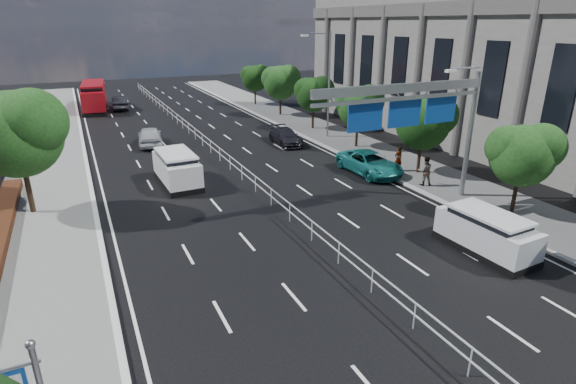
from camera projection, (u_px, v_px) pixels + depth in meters
ground at (448, 359)px, 13.71m from camera, size 160.00×160.00×0.00m
median_fence at (223, 156)px, 32.54m from camera, size 0.05×85.00×1.02m
overhead_gantry at (418, 106)px, 22.92m from camera, size 10.24×0.38×7.45m
streetlight_far at (326, 78)px, 38.05m from camera, size 2.78×2.40×9.00m
civic_hall at (479, 63)px, 39.59m from camera, size 14.40×36.00×14.35m
near_tree_back at (17, 129)px, 22.48m from camera, size 4.84×4.51×6.69m
far_tree_c at (524, 152)px, 22.90m from camera, size 3.52×3.28×4.94m
far_tree_d at (424, 120)px, 29.15m from camera, size 3.85×3.59×5.34m
far_tree_e at (359, 104)px, 35.53m from camera, size 3.63×3.38×5.13m
far_tree_f at (314, 93)px, 41.89m from camera, size 3.52×3.28×5.02m
far_tree_g at (281, 81)px, 48.14m from camera, size 3.96×3.69×5.45m
far_tree_h at (255, 77)px, 54.59m from camera, size 3.41×3.18×4.91m
white_minivan at (177, 168)px, 28.22m from camera, size 2.21×4.86×2.09m
red_bus at (94, 95)px, 52.62m from camera, size 3.36×10.54×3.10m
near_car_silver at (150, 136)px, 37.29m from camera, size 2.44×4.81×1.57m
near_car_dark at (120, 103)px, 52.76m from camera, size 2.05×4.92×1.58m
silver_minivan at (487, 233)px, 19.85m from camera, size 2.09×4.55×1.86m
parked_car_teal at (370, 163)px, 30.31m from camera, size 2.58×5.36×1.47m
parked_car_dark at (286, 136)px, 37.71m from camera, size 2.09×4.59×1.30m
pedestrian_a at (398, 159)px, 30.38m from camera, size 0.62×0.42×1.69m
pedestrian_b at (425, 171)px, 27.65m from camera, size 1.10×1.00×1.83m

